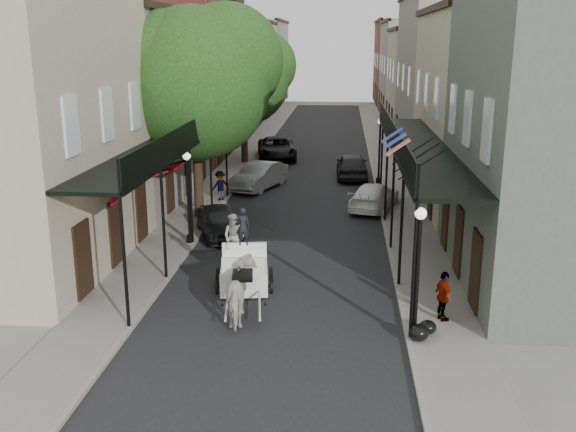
% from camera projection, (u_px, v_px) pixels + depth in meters
% --- Properties ---
extents(ground, '(140.00, 140.00, 0.00)m').
position_uv_depth(ground, '(275.00, 307.00, 20.06)').
color(ground, gray).
rests_on(ground, ground).
extents(road, '(8.00, 90.00, 0.01)m').
position_uv_depth(road, '(309.00, 177.00, 39.27)').
color(road, black).
rests_on(road, ground).
extents(sidewalk_left, '(2.20, 90.00, 0.12)m').
position_uv_depth(sidewalk_left, '(229.00, 174.00, 39.67)').
color(sidewalk_left, gray).
rests_on(sidewalk_left, ground).
extents(sidewalk_right, '(2.20, 90.00, 0.12)m').
position_uv_depth(sidewalk_right, '(392.00, 177.00, 38.84)').
color(sidewalk_right, gray).
rests_on(sidewalk_right, ground).
extents(building_row_left, '(5.00, 80.00, 10.50)m').
position_uv_depth(building_row_left, '(203.00, 79.00, 48.21)').
color(building_row_left, '#B2A68E').
rests_on(building_row_left, ground).
extents(building_row_right, '(5.00, 80.00, 10.50)m').
position_uv_depth(building_row_right, '(435.00, 80.00, 46.78)').
color(building_row_right, gray).
rests_on(building_row_right, ground).
extents(gallery_left, '(2.20, 18.05, 4.88)m').
position_uv_depth(gallery_left, '(175.00, 142.00, 26.09)').
color(gallery_left, black).
rests_on(gallery_left, sidewalk_left).
extents(gallery_right, '(2.20, 18.05, 4.88)m').
position_uv_depth(gallery_right, '(413.00, 146.00, 25.30)').
color(gallery_right, black).
rests_on(gallery_right, sidewalk_right).
extents(tree_near, '(7.31, 6.80, 9.63)m').
position_uv_depth(tree_near, '(204.00, 77.00, 28.47)').
color(tree_near, '#382619').
rests_on(tree_near, sidewalk_left).
extents(tree_far, '(6.45, 6.00, 8.61)m').
position_uv_depth(tree_far, '(249.00, 75.00, 42.10)').
color(tree_far, '#382619').
rests_on(tree_far, sidewalk_left).
extents(lamppost_right_near, '(0.32, 0.32, 3.71)m').
position_uv_depth(lamppost_right_near, '(417.00, 272.00, 17.26)').
color(lamppost_right_near, black).
rests_on(lamppost_right_near, sidewalk_right).
extents(lamppost_left, '(0.32, 0.32, 3.71)m').
position_uv_depth(lamppost_left, '(188.00, 196.00, 25.62)').
color(lamppost_left, black).
rests_on(lamppost_left, sidewalk_left).
extents(lamppost_right_far, '(0.32, 0.32, 3.71)m').
position_uv_depth(lamppost_right_far, '(379.00, 150.00, 36.47)').
color(lamppost_right_far, black).
rests_on(lamppost_right_far, sidewalk_right).
extents(horse, '(1.26, 2.25, 1.81)m').
position_uv_depth(horse, '(243.00, 291.00, 18.93)').
color(horse, beige).
rests_on(horse, ground).
extents(carriage, '(2.07, 2.84, 3.02)m').
position_uv_depth(carriage, '(244.00, 252.00, 21.57)').
color(carriage, black).
rests_on(carriage, ground).
extents(pedestrian_walking, '(1.02, 0.89, 1.79)m').
position_uv_depth(pedestrian_walking, '(234.00, 237.00, 24.19)').
color(pedestrian_walking, '#AAA9A0').
rests_on(pedestrian_walking, ground).
extents(pedestrian_sidewalk_left, '(1.13, 1.05, 1.53)m').
position_uv_depth(pedestrian_sidewalk_left, '(220.00, 186.00, 32.81)').
color(pedestrian_sidewalk_left, gray).
rests_on(pedestrian_sidewalk_left, sidewalk_left).
extents(pedestrian_sidewalk_right, '(0.63, 0.95, 1.50)m').
position_uv_depth(pedestrian_sidewalk_right, '(444.00, 296.00, 18.66)').
color(pedestrian_sidewalk_right, gray).
rests_on(pedestrian_sidewalk_right, sidewalk_right).
extents(car_left_near, '(2.84, 4.17, 1.32)m').
position_uv_depth(car_left_near, '(219.00, 221.00, 27.12)').
color(car_left_near, black).
rests_on(car_left_near, ground).
extents(car_left_mid, '(2.99, 4.75, 1.48)m').
position_uv_depth(car_left_mid, '(259.00, 176.00, 35.84)').
color(car_left_mid, '#9F9EA3').
rests_on(car_left_mid, ground).
extents(car_left_far, '(3.35, 5.82, 1.53)m').
position_uv_depth(car_left_far, '(277.00, 148.00, 44.82)').
color(car_left_far, black).
rests_on(car_left_far, ground).
extents(car_right_near, '(2.93, 4.74, 1.28)m').
position_uv_depth(car_right_near, '(374.00, 196.00, 31.56)').
color(car_right_near, white).
rests_on(car_right_near, ground).
extents(car_right_far, '(1.95, 4.58, 1.54)m').
position_uv_depth(car_right_far, '(352.00, 166.00, 38.60)').
color(car_right_far, black).
rests_on(car_right_far, ground).
extents(trash_bags, '(0.82, 0.97, 0.47)m').
position_uv_depth(trash_bags, '(422.00, 330.00, 17.66)').
color(trash_bags, black).
rests_on(trash_bags, sidewalk_right).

